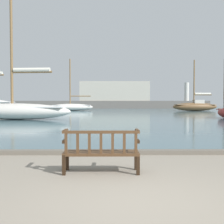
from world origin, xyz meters
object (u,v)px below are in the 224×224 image
at_px(sailboat_nearest_port, 71,107).
at_px(sailboat_far_port, 15,109).
at_px(park_bench, 101,151).
at_px(sailboat_distant_harbor, 195,106).

bearing_deg(sailboat_nearest_port, sailboat_far_port, -93.29).
relative_size(park_bench, sailboat_distant_harbor, 0.20).
xyz_separation_m(sailboat_nearest_port, sailboat_distant_harbor, (20.04, -1.25, 0.14)).
bearing_deg(park_bench, sailboat_distant_harbor, 70.37).
bearing_deg(sailboat_distant_harbor, park_bench, -109.63).
bearing_deg(sailboat_far_port, sailboat_nearest_port, 86.71).
relative_size(sailboat_nearest_port, sailboat_far_port, 0.68).
xyz_separation_m(sailboat_nearest_port, sailboat_far_port, (-1.35, -23.39, 0.22)).
height_order(park_bench, sailboat_distant_harbor, sailboat_distant_harbor).
distance_m(sailboat_nearest_port, sailboat_far_port, 23.43).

